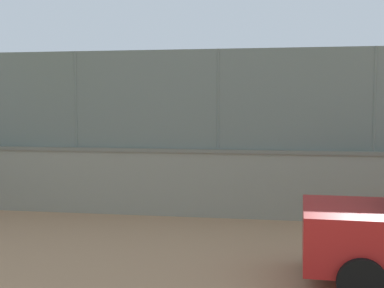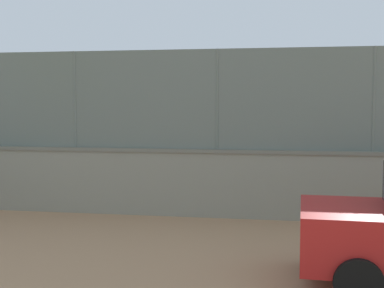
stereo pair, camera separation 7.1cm
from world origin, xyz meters
name	(u,v)px [view 2 (the right image)]	position (x,y,z in m)	size (l,w,h in m)	color
ground_plane	(183,161)	(0.00, 0.00, 0.00)	(260.00, 260.00, 0.00)	tan
perimeter_wall	(11,177)	(2.21, 11.21, 0.76)	(23.34, 0.81, 1.51)	gray
fence_panel_on_wall	(9,100)	(2.21, 11.21, 2.60)	(22.94, 0.55, 2.18)	slate
player_foreground_swinging	(239,140)	(-2.50, 0.85, 1.01)	(0.80, 1.28, 1.70)	#591919
player_crossing_court	(263,159)	(-3.62, 8.10, 0.98)	(0.70, 0.91, 1.67)	#591919
sports_ball	(212,164)	(-1.50, 1.85, 0.11)	(0.22, 0.22, 0.22)	yellow
spare_ball_by_wall	(207,206)	(-2.37, 10.49, 0.08)	(0.16, 0.16, 0.16)	#3399D8
courtside_bench	(110,183)	(0.23, 9.85, 0.46)	(1.61, 0.41, 0.87)	brown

